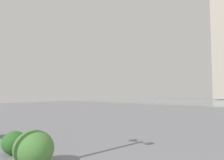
{
  "coord_description": "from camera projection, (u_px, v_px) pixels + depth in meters",
  "views": [
    {
      "loc": [
        -1.61,
        1.5,
        1.75
      ],
      "look_at": [
        6.65,
        -7.21,
        2.52
      ],
      "focal_mm": 32.48,
      "sensor_mm": 36.0,
      "label": 1
    }
  ],
  "objects": [
    {
      "name": "shrub_round",
      "position": [
        34.0,
        149.0,
        4.79
      ],
      "size": [
        1.01,
        0.91,
        0.86
      ],
      "color": "#477F38",
      "rests_on": "ground"
    },
    {
      "name": "shrub_low",
      "position": [
        14.0,
        143.0,
        5.8
      ],
      "size": [
        0.76,
        0.69,
        0.65
      ],
      "color": "#2D6628",
      "rests_on": "ground"
    }
  ]
}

